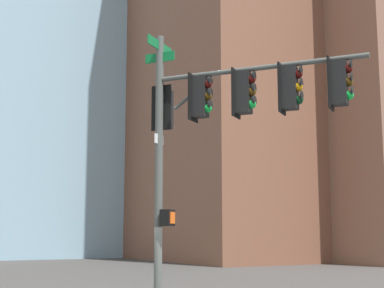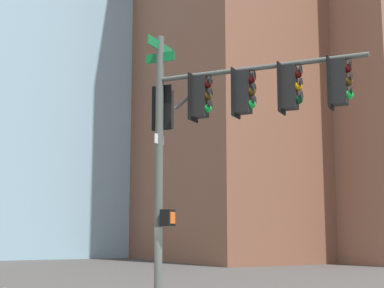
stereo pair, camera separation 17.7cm
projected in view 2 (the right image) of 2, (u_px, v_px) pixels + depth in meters
name	position (u px, v px, depth m)	size (l,w,h in m)	color
signal_pole_assembly	(222.00, 116.00, 13.87)	(3.66, 4.59, 7.34)	#4C514C
building_brick_midblock	(268.00, 17.00, 57.18)	(22.18, 19.73, 47.09)	brown
building_brick_farside	(235.00, 133.00, 76.49)	(21.06, 16.77, 30.81)	#845B47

